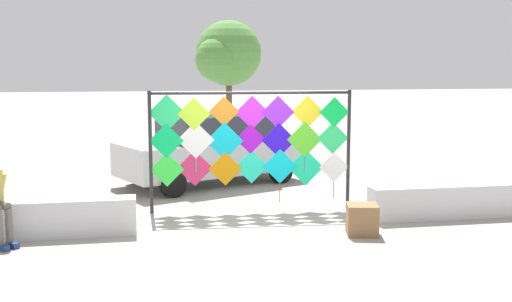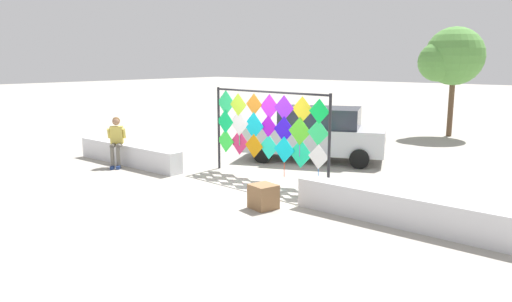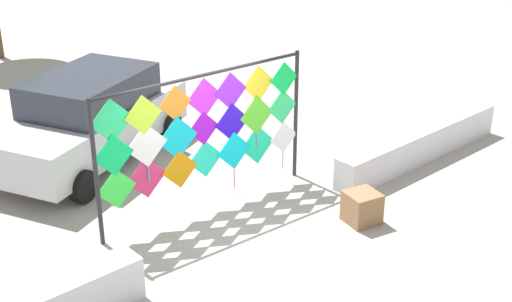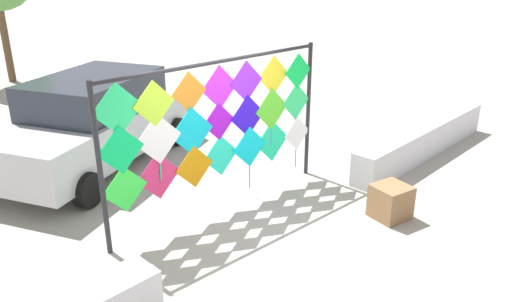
# 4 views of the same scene
# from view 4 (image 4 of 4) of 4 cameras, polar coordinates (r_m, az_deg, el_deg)

# --- Properties ---
(ground) EXTENTS (120.00, 120.00, 0.00)m
(ground) POSITION_cam_4_polar(r_m,az_deg,el_deg) (7.40, 0.69, -8.96)
(ground) COLOR #9E998E
(plaza_ledge_right) EXTENTS (4.40, 0.45, 0.62)m
(plaza_ledge_right) POSITION_cam_4_polar(r_m,az_deg,el_deg) (10.44, 18.33, 1.16)
(plaza_ledge_right) COLOR silver
(plaza_ledge_right) RESTS_ON ground
(kite_display_rack) EXTENTS (3.94, 0.34, 2.36)m
(kite_display_rack) POSITION_cam_4_polar(r_m,az_deg,el_deg) (7.48, -4.16, 3.52)
(kite_display_rack) COLOR #232328
(kite_display_rack) RESTS_ON ground
(parked_car) EXTENTS (4.67, 3.43, 1.67)m
(parked_car) POSITION_cam_4_polar(r_m,az_deg,el_deg) (9.80, -17.89, 3.22)
(parked_car) COLOR #B7B7BC
(parked_car) RESTS_ON ground
(cardboard_box_large) EXTENTS (0.61, 0.60, 0.52)m
(cardboard_box_large) POSITION_cam_4_polar(r_m,az_deg,el_deg) (7.90, 14.94, -5.55)
(cardboard_box_large) COLOR olive
(cardboard_box_large) RESTS_ON ground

